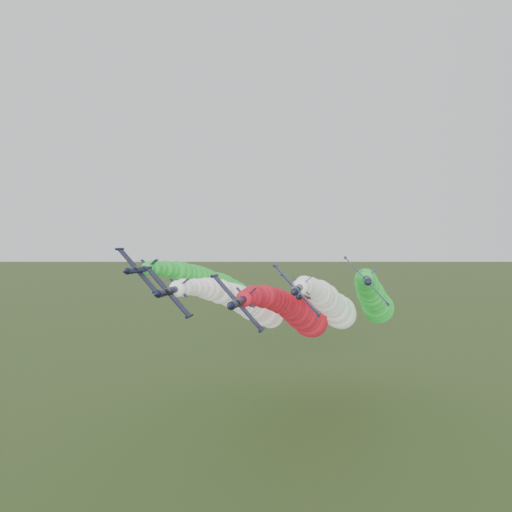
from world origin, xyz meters
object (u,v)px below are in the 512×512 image
object	(u,v)px
jet_outer_left	(224,290)
jet_outer_right	(374,298)
jet_lead	(299,313)
jet_inner_right	(332,305)
jet_inner_left	(250,305)
jet_trail	(329,306)

from	to	relation	value
jet_outer_left	jet_outer_right	world-z (taller)	jet_outer_left
jet_lead	jet_inner_right	world-z (taller)	jet_inner_right
jet_inner_right	jet_outer_left	bearing A→B (deg)	174.99
jet_outer_left	jet_inner_left	bearing A→B (deg)	-41.83
jet_lead	jet_outer_left	distance (m)	24.80
jet_outer_right	jet_inner_left	bearing A→B (deg)	-161.34
jet_inner_right	jet_outer_left	distance (m)	29.13
jet_outer_left	jet_trail	distance (m)	30.10
jet_lead	jet_trail	bearing A→B (deg)	74.15
jet_lead	jet_inner_left	world-z (taller)	jet_inner_left
jet_trail	jet_inner_left	bearing A→B (deg)	-136.05
jet_inner_left	jet_trail	xyz separation A→B (m)	(19.01, 18.32, -2.18)
jet_outer_left	jet_trail	bearing A→B (deg)	20.71
jet_lead	jet_inner_right	size ratio (longest dim) A/B	1.00
jet_inner_right	jet_outer_right	bearing A→B (deg)	25.58
jet_inner_left	jet_outer_right	bearing A→B (deg)	18.66
jet_lead	jet_outer_right	xyz separation A→B (m)	(18.00, 14.34, 2.29)
jet_inner_right	jet_inner_left	bearing A→B (deg)	-165.23
jet_outer_left	jet_outer_right	bearing A→B (deg)	3.67
jet_lead	jet_inner_left	distance (m)	13.34
jet_inner_left	jet_trail	bearing A→B (deg)	43.95
jet_inner_right	jet_outer_left	size ratio (longest dim) A/B	1.01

